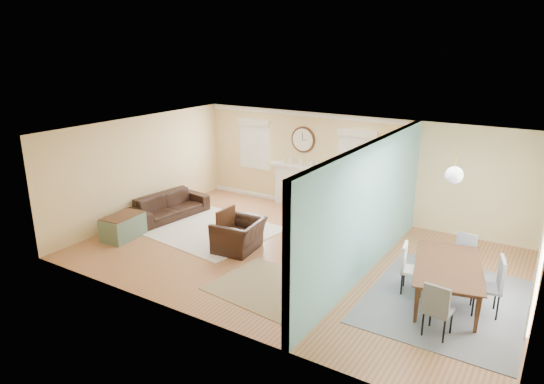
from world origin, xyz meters
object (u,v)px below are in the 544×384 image
object	(u,v)px
green_chair	(340,214)
credenza	(370,231)
dining_table	(449,284)
eames_chair	(239,235)
sofa	(169,206)

from	to	relation	value
green_chair	credenza	xyz separation A→B (m)	(1.10, -0.87, 0.08)
credenza	dining_table	xyz separation A→B (m)	(2.01, -1.43, -0.06)
eames_chair	credenza	world-z (taller)	credenza
eames_chair	dining_table	size ratio (longest dim) A/B	0.53
eames_chair	green_chair	bearing A→B (deg)	146.05
eames_chair	green_chair	xyz separation A→B (m)	(1.25, 2.45, -0.02)
eames_chair	credenza	distance (m)	2.84
green_chair	dining_table	distance (m)	3.87
sofa	credenza	bearing A→B (deg)	-73.70
sofa	eames_chair	bearing A→B (deg)	-97.94
sofa	credenza	distance (m)	5.17
green_chair	dining_table	bearing A→B (deg)	162.78
eames_chair	credenza	bearing A→B (deg)	116.94
sofa	credenza	size ratio (longest dim) A/B	1.47
dining_table	sofa	bearing A→B (deg)	72.43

